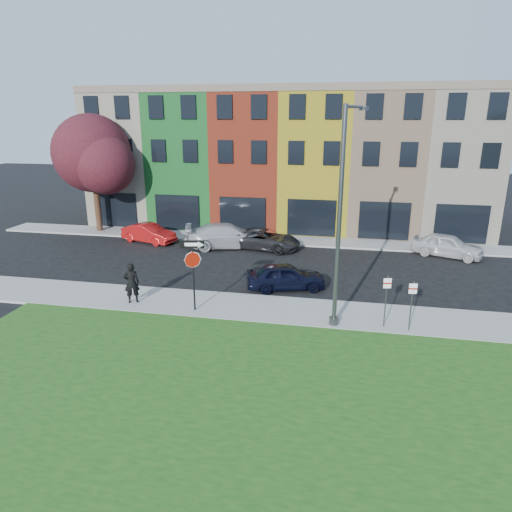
% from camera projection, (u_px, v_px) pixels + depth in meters
% --- Properties ---
extents(ground, '(120.00, 120.00, 0.00)m').
position_uv_depth(ground, '(278.00, 343.00, 17.62)').
color(ground, black).
rests_on(ground, ground).
extents(sidewalk_near, '(40.00, 3.00, 0.12)m').
position_uv_depth(sidewalk_near, '(333.00, 314.00, 20.05)').
color(sidewalk_near, gray).
rests_on(sidewalk_near, ground).
extents(sidewalk_far, '(40.00, 2.40, 0.12)m').
position_uv_depth(sidewalk_far, '(267.00, 239.00, 32.22)').
color(sidewalk_far, gray).
rests_on(sidewalk_far, ground).
extents(rowhouse_block, '(30.00, 10.12, 10.00)m').
position_uv_depth(rowhouse_block, '(286.00, 161.00, 36.48)').
color(rowhouse_block, beige).
rests_on(rowhouse_block, ground).
extents(stop_sign, '(1.04, 0.23, 3.22)m').
position_uv_depth(stop_sign, '(193.00, 261.00, 19.70)').
color(stop_sign, black).
rests_on(stop_sign, sidewalk_near).
extents(man, '(1.03, 0.96, 1.91)m').
position_uv_depth(man, '(132.00, 283.00, 20.94)').
color(man, black).
rests_on(man, sidewalk_near).
extents(sedan_near, '(3.70, 4.80, 1.35)m').
position_uv_depth(sedan_near, '(286.00, 276.00, 22.96)').
color(sedan_near, black).
rests_on(sedan_near, ground).
extents(parked_car_red, '(3.56, 4.69, 1.29)m').
position_uv_depth(parked_car_red, '(149.00, 233.00, 31.53)').
color(parked_car_red, maroon).
rests_on(parked_car_red, ground).
extents(parked_car_silver, '(5.57, 6.86, 1.60)m').
position_uv_depth(parked_car_silver, '(228.00, 236.00, 30.26)').
color(parked_car_silver, '#AAAAAF').
rests_on(parked_car_silver, ground).
extents(parked_car_dark, '(3.96, 5.57, 1.32)m').
position_uv_depth(parked_car_dark, '(264.00, 239.00, 29.92)').
color(parked_car_dark, black).
rests_on(parked_car_dark, ground).
extents(parked_car_white, '(4.55, 5.35, 1.43)m').
position_uv_depth(parked_car_white, '(447.00, 245.00, 28.30)').
color(parked_car_white, silver).
rests_on(parked_car_white, ground).
extents(street_lamp, '(1.12, 2.48, 8.73)m').
position_uv_depth(street_lamp, '(341.00, 220.00, 17.85)').
color(street_lamp, '#444648').
rests_on(street_lamp, sidewalk_near).
extents(parking_sign_a, '(0.32, 0.12, 2.21)m').
position_uv_depth(parking_sign_a, '(386.00, 295.00, 18.36)').
color(parking_sign_a, '#444648').
rests_on(parking_sign_a, sidewalk_near).
extents(parking_sign_b, '(0.32, 0.10, 2.10)m').
position_uv_depth(parking_sign_b, '(412.00, 300.00, 18.04)').
color(parking_sign_b, '#444648').
rests_on(parking_sign_b, sidewalk_near).
extents(tree_purple, '(6.70, 5.86, 8.50)m').
position_uv_depth(tree_purple, '(94.00, 155.00, 32.93)').
color(tree_purple, black).
rests_on(tree_purple, sidewalk_far).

